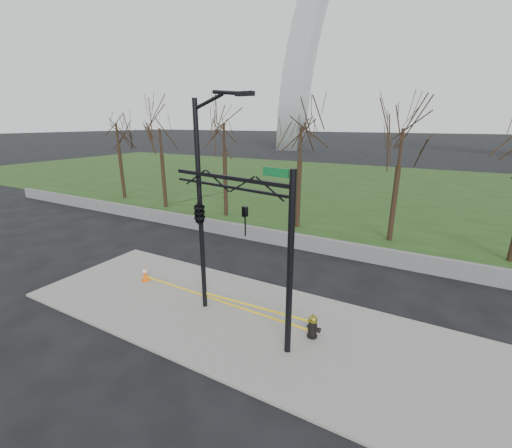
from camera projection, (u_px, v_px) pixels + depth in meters
The scene contains 10 objects.
ground at pixel (239, 319), 12.63m from camera, with size 500.00×500.00×0.00m, color black.
sidewalk at pixel (239, 318), 12.61m from camera, with size 18.00×6.00×0.10m, color slate.
grass_strip at pixel (377, 188), 37.69m from camera, with size 120.00×40.00×0.06m, color #233814.
guardrail at pixel (312, 244), 19.18m from camera, with size 60.00×0.30×0.90m, color #59595B.
tree_row at pixel (456, 184), 18.33m from camera, with size 59.66×4.00×7.90m.
fire_hydrant at pixel (313, 327), 11.31m from camera, with size 0.56×0.36×0.89m.
traffic_cone at pixel (145, 274), 15.41m from camera, with size 0.46×0.46×0.69m.
street_light at pixel (204, 195), 11.90m from camera, with size 2.39×0.26×8.21m.
traffic_signal_mast at pixel (214, 214), 11.51m from camera, with size 5.03×2.54×6.00m.
caution_tape at pixel (229, 302), 13.00m from camera, with size 8.31×0.45×0.45m.
Camera 1 is at (5.87, -9.30, 7.22)m, focal length 23.15 mm.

